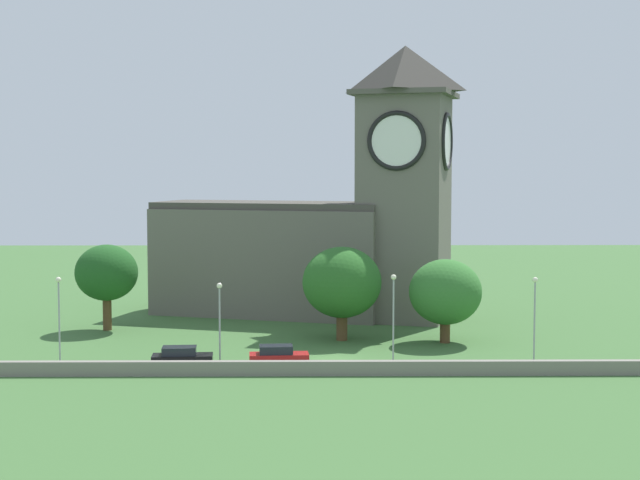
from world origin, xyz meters
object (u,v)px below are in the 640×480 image
object	(u,v)px
car_black	(182,357)
car_red	(278,356)
streetlamp_west_end	(59,305)
church	(326,227)
tree_riverside_west	(342,283)
tree_churchyard	(107,273)
tree_by_tower	(445,292)
streetlamp_east_mid	(535,304)
streetlamp_west_mid	(220,309)
streetlamp_central	(393,304)

from	to	relation	value
car_black	car_red	bearing A→B (deg)	1.53
streetlamp_west_end	church	bearing A→B (deg)	47.31
tree_riverside_west	tree_churchyard	distance (m)	22.98
church	tree_riverside_west	distance (m)	14.94
car_red	tree_riverside_west	xyz separation A→B (m)	(5.32, 11.83, 4.33)
tree_by_tower	tree_churchyard	bearing A→B (deg)	167.65
church	streetlamp_east_mid	size ratio (longest dim) A/B	4.86
car_black	car_red	distance (m)	7.47
tree_churchyard	church	bearing A→B (deg)	22.43
car_black	streetlamp_east_mid	xyz separation A→B (m)	(28.03, 3.04, 3.66)
streetlamp_west_mid	tree_churchyard	distance (m)	20.14
streetlamp_west_mid	tree_churchyard	world-z (taller)	tree_churchyard
streetlamp_west_mid	streetlamp_east_mid	distance (m)	25.27
car_red	tree_churchyard	bearing A→B (deg)	134.24
church	streetlamp_east_mid	distance (m)	28.91
car_black	tree_riverside_west	size ratio (longest dim) A/B	0.56
streetlamp_west_mid	tree_riverside_west	distance (m)	14.39
tree_riverside_west	streetlamp_east_mid	bearing A→B (deg)	-30.52
car_black	tree_churchyard	world-z (taller)	tree_churchyard
tree_riverside_west	church	bearing A→B (deg)	94.76
streetlamp_east_mid	tree_churchyard	xyz separation A→B (m)	(-37.52, 14.58, 0.96)
streetlamp_west_mid	tree_riverside_west	size ratio (longest dim) A/B	0.76
tree_by_tower	streetlamp_west_end	bearing A→B (deg)	-166.04
car_black	streetlamp_west_mid	xyz separation A→B (m)	(2.80, 1.70, 3.50)
streetlamp_east_mid	streetlamp_central	bearing A→B (deg)	-175.32
streetlamp_east_mid	streetlamp_west_mid	bearing A→B (deg)	-176.96
streetlamp_east_mid	tree_riverside_west	world-z (taller)	tree_riverside_west
streetlamp_west_end	tree_churchyard	bearing A→B (deg)	87.56
car_black	streetlamp_west_mid	distance (m)	4.79
car_black	tree_by_tower	size ratio (longest dim) A/B	0.64
car_black	tree_churchyard	xyz separation A→B (m)	(-9.50, 17.62, 4.62)
streetlamp_west_mid	streetlamp_central	distance (m)	13.77
car_red	streetlamp_west_end	bearing A→B (deg)	171.66
streetlamp_west_mid	car_black	bearing A→B (deg)	-148.65
tree_riverside_west	tree_by_tower	distance (m)	9.24
streetlamp_west_end	tree_riverside_west	xyz separation A→B (m)	(22.91, 9.25, 0.65)
streetlamp_west_end	streetlamp_east_mid	size ratio (longest dim) A/B	1.01
church	car_black	size ratio (longest dim) A/B	6.87
car_red	tree_by_tower	world-z (taller)	tree_by_tower
car_black	car_red	world-z (taller)	car_red
streetlamp_west_end	streetlamp_central	world-z (taller)	streetlamp_central
streetlamp_east_mid	tree_by_tower	distance (m)	9.84
streetlamp_central	tree_by_tower	world-z (taller)	tree_by_tower
church	car_black	bearing A→B (deg)	-113.77
tree_riverside_west	tree_churchyard	xyz separation A→B (m)	(-22.28, 5.59, 0.27)
tree_churchyard	tree_by_tower	distance (m)	32.16
streetlamp_west_mid	tree_churchyard	size ratio (longest dim) A/B	0.79
streetlamp_west_end	tree_riverside_west	distance (m)	24.72
car_red	streetlamp_west_mid	bearing A→B (deg)	162.13
tree_riverside_west	streetlamp_west_mid	bearing A→B (deg)	-134.07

